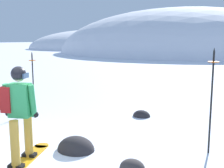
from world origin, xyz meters
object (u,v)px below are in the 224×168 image
Objects in this scene: rock_dark at (76,150)px; rock_mid at (132,168)px; piste_marker_near at (212,94)px; snowboarder_main at (19,112)px; rock_small at (142,116)px; piste_marker_far at (33,78)px.

rock_dark is 1.32m from rock_mid.
snowboarder_main is at bearing -144.26° from piste_marker_near.
rock_small is (0.21, 2.86, 0.00)m from rock_dark.
piste_marker_near is at bearing -7.14° from piste_marker_far.
rock_dark reaches higher than rock_small.
piste_marker_far reaches higher than rock_mid.
piste_marker_near is 2.98m from rock_small.
rock_small is (-2.11, 1.76, -1.15)m from piste_marker_near.
rock_dark reaches higher than rock_mid.
rock_mid is 0.89× the size of rock_small.
piste_marker_far is 3.64× the size of rock_small.
rock_small reaches higher than rock_mid.
piste_marker_far is at bearing 147.90° from rock_dark.
rock_small is at bearing 109.75° from rock_mid.
rock_mid is at bearing -25.32° from piste_marker_far.
snowboarder_main is 2.30× the size of rock_dark.
piste_marker_far is 3.35m from rock_small.
rock_dark is at bearing -94.20° from rock_small.
rock_mid is (1.81, 0.74, -0.92)m from snowboarder_main.
rock_dark is at bearing 61.73° from snowboarder_main.
rock_mid is (-1.02, -1.29, -1.15)m from piste_marker_near.
piste_marker_near is (2.82, 2.03, 0.23)m from snowboarder_main.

